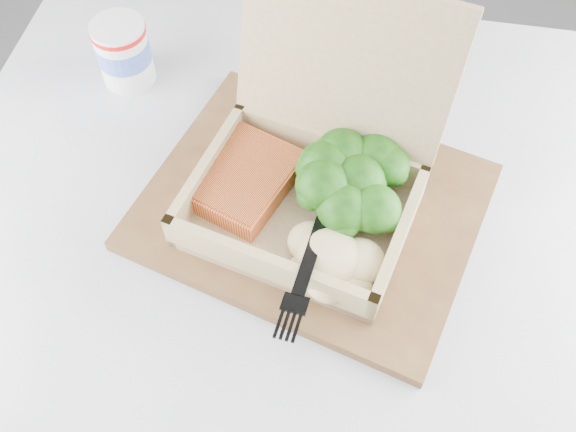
{
  "coord_description": "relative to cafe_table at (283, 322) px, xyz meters",
  "views": [
    {
      "loc": [
        0.19,
        0.14,
        1.29
      ],
      "look_at": [
        0.23,
        0.48,
        0.77
      ],
      "focal_mm": 40.0,
      "sensor_mm": 36.0,
      "label": 1
    }
  ],
  "objects": [
    {
      "name": "broccoli_pile",
      "position": [
        0.08,
        0.04,
        0.23
      ],
      "size": [
        0.12,
        0.12,
        0.04
      ],
      "primitive_type": null,
      "color": "#2F7C1B",
      "rests_on": "takeout_container"
    },
    {
      "name": "receipt",
      "position": [
        0.07,
        0.24,
        0.19
      ],
      "size": [
        0.1,
        0.16,
        0.0
      ],
      "primitive_type": "cube",
      "rotation": [
        0.0,
        0.0,
        -0.17
      ],
      "color": "white",
      "rests_on": "cafe_table"
    },
    {
      "name": "mashed_potatoes",
      "position": [
        0.04,
        -0.04,
        0.23
      ],
      "size": [
        0.1,
        0.09,
        0.03
      ],
      "primitive_type": "ellipsoid",
      "color": "#CBB983",
      "rests_on": "takeout_container"
    },
    {
      "name": "paper_cup",
      "position": [
        -0.16,
        0.26,
        0.23
      ],
      "size": [
        0.06,
        0.06,
        0.08
      ],
      "color": "silver",
      "rests_on": "cafe_table"
    },
    {
      "name": "plastic_fork",
      "position": [
        0.03,
        -0.02,
        0.24
      ],
      "size": [
        0.08,
        0.16,
        0.02
      ],
      "rotation": [
        0.0,
        0.0,
        2.77
      ],
      "color": "black",
      "rests_on": "mashed_potatoes"
    },
    {
      "name": "takeout_container",
      "position": [
        0.04,
        0.06,
        0.25
      ],
      "size": [
        0.29,
        0.3,
        0.2
      ],
      "rotation": [
        0.0,
        0.0,
        -0.51
      ],
      "color": "tan",
      "rests_on": "serving_tray"
    },
    {
      "name": "cafe_table",
      "position": [
        0.0,
        0.0,
        0.0
      ],
      "size": [
        0.96,
        0.96,
        0.72
      ],
      "rotation": [
        0.0,
        0.0,
        -0.28
      ],
      "color": "black",
      "rests_on": "floor"
    },
    {
      "name": "serving_tray",
      "position": [
        0.04,
        0.04,
        0.19
      ],
      "size": [
        0.43,
        0.4,
        0.01
      ],
      "primitive_type": "cube",
      "rotation": [
        0.0,
        0.0,
        -0.54
      ],
      "color": "brown",
      "rests_on": "cafe_table"
    },
    {
      "name": "salmon_fillet",
      "position": [
        -0.03,
        0.06,
        0.22
      ],
      "size": [
        0.13,
        0.14,
        0.02
      ],
      "primitive_type": "cube",
      "rotation": [
        0.0,
        0.0,
        -0.63
      ],
      "color": "orange",
      "rests_on": "takeout_container"
    }
  ]
}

